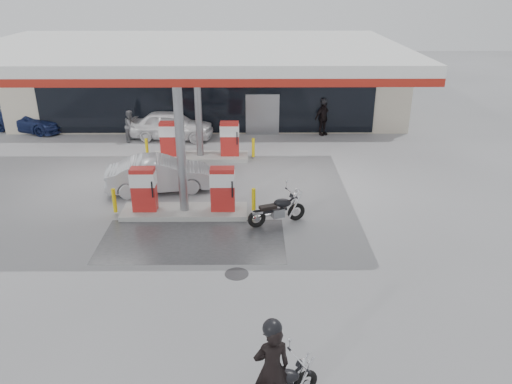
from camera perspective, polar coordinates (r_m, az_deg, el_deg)
ground at (r=16.54m, az=-8.99°, el=-5.51°), size 90.00×90.00×0.00m
wet_patch at (r=16.48m, az=-7.26°, el=-5.52°), size 6.00×3.00×0.00m
drain_cover at (r=14.65m, az=-2.22°, el=-9.33°), size 0.70×0.70×0.01m
store_building at (r=30.92m, az=-5.08°, el=12.29°), size 22.00×8.22×4.00m
canopy at (r=19.65m, az=-7.91°, el=15.44°), size 16.00×10.02×5.51m
pump_island_near at (r=18.01m, az=-8.26°, el=-0.45°), size 5.14×1.30×1.78m
pump_island_far at (r=23.58m, az=-6.43°, el=5.45°), size 5.14×1.30×1.78m
biker_main at (r=10.17m, az=1.80°, el=-19.49°), size 0.82×0.64×2.00m
parked_motorcycle at (r=17.24m, az=2.51°, el=-2.15°), size 2.06×1.04×1.10m
sedan_white at (r=26.85m, az=-9.63°, el=7.57°), size 4.52×2.21×1.49m
attendant at (r=26.86m, az=-14.13°, el=7.35°), size 0.81×0.93×1.63m
hatchback_silver at (r=20.22m, az=-10.96°, el=2.01°), size 4.38×2.19×1.38m
parked_car_left at (r=30.69m, az=-24.60°, el=7.58°), size 4.81×3.21×1.30m
parked_car_right at (r=29.37m, az=4.42°, el=8.70°), size 3.67×1.84×1.00m
biker_walking at (r=27.29m, az=7.67°, el=8.37°), size 1.16×1.01×1.88m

